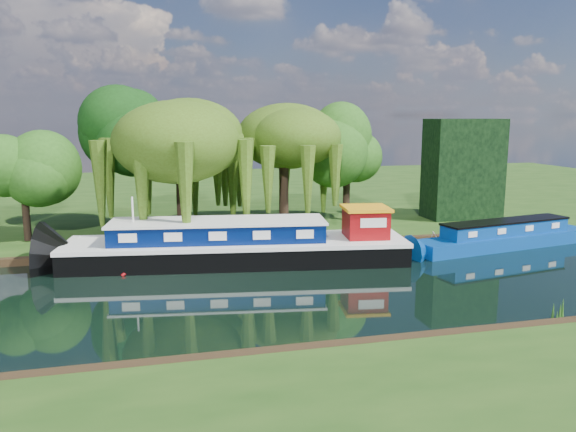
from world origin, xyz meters
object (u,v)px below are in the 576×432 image
object	(u,v)px
dutch_barge	(240,245)
red_dinghy	(141,269)
white_cruiser	(435,249)
narrowboat	(505,237)

from	to	relation	value
dutch_barge	red_dinghy	world-z (taller)	dutch_barge
white_cruiser	dutch_barge	bearing A→B (deg)	81.70
narrowboat	white_cruiser	size ratio (longest dim) A/B	5.61
red_dinghy	dutch_barge	bearing A→B (deg)	-97.09
dutch_barge	white_cruiser	distance (m)	13.09
narrowboat	dutch_barge	bearing A→B (deg)	168.93
red_dinghy	white_cruiser	xyz separation A→B (m)	(18.87, 0.50, 0.00)
dutch_barge	white_cruiser	world-z (taller)	dutch_barge
narrowboat	red_dinghy	bearing A→B (deg)	169.50
white_cruiser	narrowboat	bearing A→B (deg)	-107.92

